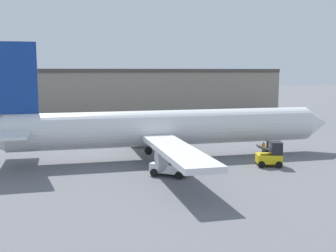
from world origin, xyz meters
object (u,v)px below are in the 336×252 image
(ground_crew_worker, at_px, (263,149))
(baggage_tug, at_px, (173,165))
(belt_loader_truck, at_px, (271,155))
(airplane, at_px, (159,128))

(ground_crew_worker, distance_m, baggage_tug, 13.31)
(belt_loader_truck, bearing_deg, ground_crew_worker, 90.12)
(ground_crew_worker, height_order, belt_loader_truck, belt_loader_truck)
(airplane, height_order, belt_loader_truck, airplane)
(ground_crew_worker, xyz_separation_m, belt_loader_truck, (-1.44, -3.98, 0.20))
(airplane, relative_size, ground_crew_worker, 23.11)
(baggage_tug, bearing_deg, belt_loader_truck, 46.87)
(ground_crew_worker, relative_size, belt_loader_truck, 0.60)
(airplane, bearing_deg, baggage_tug, -93.58)
(belt_loader_truck, bearing_deg, baggage_tug, -154.65)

